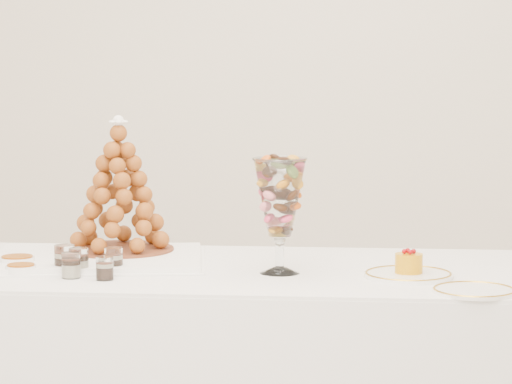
# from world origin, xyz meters

# --- Properties ---
(lace_tray) EXTENTS (0.67, 0.56, 0.02)m
(lace_tray) POSITION_xyz_m (-0.42, 0.27, 0.75)
(lace_tray) COLOR white
(lace_tray) RESTS_ON buffet_table
(macaron_vase) EXTENTS (0.14, 0.14, 0.32)m
(macaron_vase) POSITION_xyz_m (0.13, 0.18, 0.94)
(macaron_vase) COLOR white
(macaron_vase) RESTS_ON buffet_table
(cake_plate) EXTENTS (0.24, 0.24, 0.01)m
(cake_plate) POSITION_xyz_m (0.48, 0.17, 0.74)
(cake_plate) COLOR white
(cake_plate) RESTS_ON buffet_table
(spare_plate) EXTENTS (0.21, 0.21, 0.01)m
(spare_plate) POSITION_xyz_m (0.65, -0.01, 0.74)
(spare_plate) COLOR white
(spare_plate) RESTS_ON buffet_table
(verrine_a) EXTENTS (0.06, 0.06, 0.08)m
(verrine_a) POSITION_xyz_m (-0.46, 0.10, 0.78)
(verrine_a) COLOR white
(verrine_a) RESTS_ON buffet_table
(verrine_b) EXTENTS (0.07, 0.07, 0.07)m
(verrine_b) POSITION_xyz_m (-0.41, 0.07, 0.77)
(verrine_b) COLOR white
(verrine_b) RESTS_ON buffet_table
(verrine_c) EXTENTS (0.05, 0.05, 0.07)m
(verrine_c) POSITION_xyz_m (-0.33, 0.12, 0.77)
(verrine_c) COLOR white
(verrine_c) RESTS_ON buffet_table
(verrine_d) EXTENTS (0.06, 0.06, 0.07)m
(verrine_d) POSITION_xyz_m (-0.42, 0.02, 0.77)
(verrine_d) COLOR white
(verrine_d) RESTS_ON buffet_table
(verrine_e) EXTENTS (0.06, 0.06, 0.06)m
(verrine_e) POSITION_xyz_m (-0.32, 0.00, 0.77)
(verrine_e) COLOR white
(verrine_e) RESTS_ON buffet_table
(ramekin_back) EXTENTS (0.10, 0.10, 0.03)m
(ramekin_back) POSITION_xyz_m (-0.61, 0.14, 0.75)
(ramekin_back) COLOR white
(ramekin_back) RESTS_ON buffet_table
(ramekin_front) EXTENTS (0.08, 0.08, 0.03)m
(ramekin_front) POSITION_xyz_m (-0.57, 0.04, 0.75)
(ramekin_front) COLOR white
(ramekin_front) RESTS_ON buffet_table
(croquembouche) EXTENTS (0.32, 0.32, 0.40)m
(croquembouche) POSITION_xyz_m (-0.38, 0.37, 0.95)
(croquembouche) COLOR brown
(croquembouche) RESTS_ON lace_tray
(mousse_cake) EXTENTS (0.08, 0.08, 0.07)m
(mousse_cake) POSITION_xyz_m (0.48, 0.18, 0.78)
(mousse_cake) COLOR orange
(mousse_cake) RESTS_ON cake_plate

